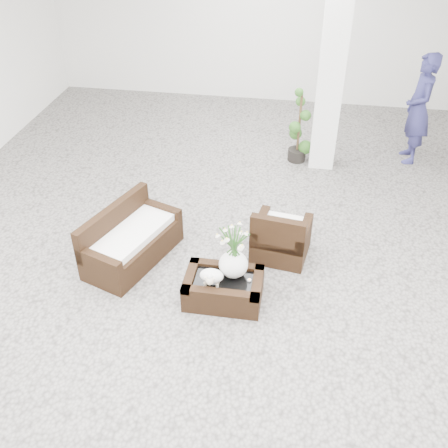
% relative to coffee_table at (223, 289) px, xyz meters
% --- Properties ---
extents(ground, '(11.00, 11.00, 0.00)m').
position_rel_coffee_table_xyz_m(ground, '(-0.10, 0.77, -0.16)').
color(ground, gray).
rests_on(ground, ground).
extents(column, '(0.40, 0.40, 3.50)m').
position_rel_coffee_table_xyz_m(column, '(1.10, 3.57, 1.59)').
color(column, white).
rests_on(column, ground).
extents(coffee_table, '(0.90, 0.60, 0.31)m').
position_rel_coffee_table_xyz_m(coffee_table, '(0.00, 0.00, 0.00)').
color(coffee_table, black).
rests_on(coffee_table, ground).
extents(sheep_figurine, '(0.28, 0.23, 0.21)m').
position_rel_coffee_table_xyz_m(sheep_figurine, '(-0.12, -0.10, 0.26)').
color(sheep_figurine, white).
rests_on(sheep_figurine, coffee_table).
extents(planter_narcissus, '(0.44, 0.44, 0.80)m').
position_rel_coffee_table_xyz_m(planter_narcissus, '(0.10, 0.10, 0.56)').
color(planter_narcissus, white).
rests_on(planter_narcissus, coffee_table).
extents(tealight, '(0.04, 0.04, 0.03)m').
position_rel_coffee_table_xyz_m(tealight, '(0.30, 0.02, 0.17)').
color(tealight, white).
rests_on(tealight, coffee_table).
extents(armchair, '(0.78, 0.76, 0.74)m').
position_rel_coffee_table_xyz_m(armchair, '(0.60, 0.98, 0.21)').
color(armchair, black).
rests_on(armchair, ground).
extents(loveseat, '(1.09, 1.51, 0.73)m').
position_rel_coffee_table_xyz_m(loveseat, '(-1.28, 0.56, 0.21)').
color(loveseat, black).
rests_on(loveseat, ground).
extents(topiary, '(0.34, 0.34, 1.28)m').
position_rel_coffee_table_xyz_m(topiary, '(0.68, 3.62, 0.48)').
color(topiary, '#254C18').
rests_on(topiary, ground).
extents(shopper, '(0.49, 0.71, 1.84)m').
position_rel_coffee_table_xyz_m(shopper, '(2.58, 3.97, 0.77)').
color(shopper, navy).
rests_on(shopper, ground).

